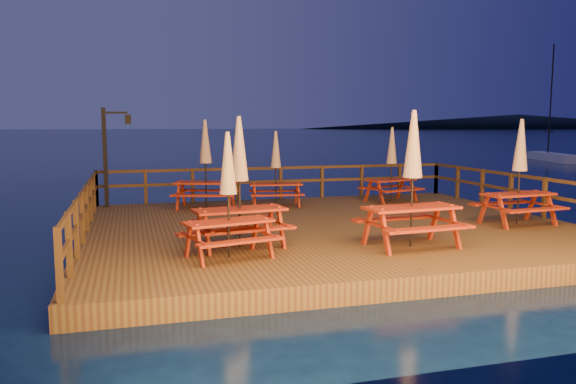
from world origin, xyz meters
name	(u,v)px	position (x,y,z in m)	size (l,w,h in m)	color
ground	(330,240)	(0.00, 0.00, 0.00)	(500.00, 500.00, 0.00)	black
deck	(330,232)	(0.00, 0.00, 0.20)	(12.00, 10.00, 0.40)	#482E17
deck_piles	(330,251)	(0.00, 0.00, -0.30)	(11.44, 9.44, 1.40)	#332210
railing	(309,186)	(0.00, 1.78, 1.16)	(11.80, 9.75, 1.10)	#332210
lamp_post	(110,148)	(-5.39, 4.55, 2.20)	(0.85, 0.18, 3.00)	black
headland_right	(518,121)	(185.00, 230.00, 3.50)	(230.40, 86.40, 7.00)	black
sailboat	(552,157)	(26.61, 23.02, 0.30)	(2.55, 6.17, 9.06)	white
picnic_table_0	(228,193)	(-3.08, -2.83, 1.64)	(1.94, 1.72, 2.38)	maroon
picnic_table_1	(276,167)	(-0.53, 3.43, 1.60)	(1.80, 1.56, 2.30)	maroon
picnic_table_2	(391,163)	(3.32, 3.36, 1.65)	(1.99, 1.78, 2.40)	maroon
picnic_table_3	(519,170)	(4.53, -1.32, 1.77)	(1.97, 1.68, 2.64)	maroon
picnic_table_4	(206,163)	(-2.67, 3.54, 1.77)	(2.22, 2.01, 2.64)	maroon
picnic_table_5	(412,177)	(0.71, -2.91, 1.86)	(2.08, 1.76, 2.81)	maroon
picnic_table_6	(239,180)	(-2.70, -1.97, 1.79)	(2.05, 1.76, 2.68)	maroon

